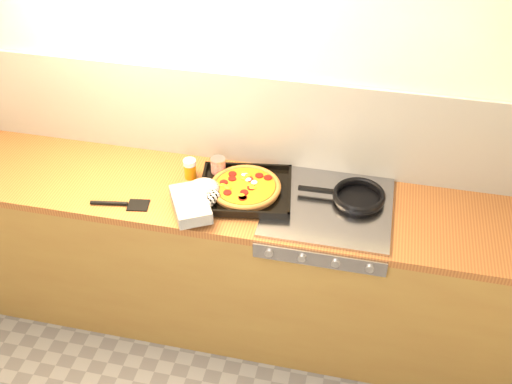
% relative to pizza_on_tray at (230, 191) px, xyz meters
% --- Properties ---
extents(room_shell, '(3.20, 3.20, 3.20)m').
position_rel_pizza_on_tray_xyz_m(room_shell, '(0.02, 0.33, 0.20)').
color(room_shell, white).
rests_on(room_shell, ground).
extents(counter_run, '(3.20, 0.62, 0.90)m').
position_rel_pizza_on_tray_xyz_m(counter_run, '(0.02, 0.04, -0.50)').
color(counter_run, olive).
rests_on(counter_run, ground).
extents(stovetop, '(0.60, 0.56, 0.02)m').
position_rel_pizza_on_tray_xyz_m(stovetop, '(0.47, 0.04, -0.04)').
color(stovetop, '#949499').
rests_on(stovetop, counter_run).
extents(pizza_on_tray, '(0.60, 0.58, 0.08)m').
position_rel_pizza_on_tray_xyz_m(pizza_on_tray, '(0.00, 0.00, 0.00)').
color(pizza_on_tray, black).
rests_on(pizza_on_tray, stovetop).
extents(frying_pan, '(0.42, 0.26, 0.04)m').
position_rel_pizza_on_tray_xyz_m(frying_pan, '(0.60, 0.10, -0.01)').
color(frying_pan, black).
rests_on(frying_pan, stovetop).
extents(tomato_can, '(0.08, 0.08, 0.11)m').
position_rel_pizza_on_tray_xyz_m(tomato_can, '(-0.11, 0.17, 0.01)').
color(tomato_can, '#98130C').
rests_on(tomato_can, counter_run).
extents(juice_glass, '(0.07, 0.07, 0.11)m').
position_rel_pizza_on_tray_xyz_m(juice_glass, '(-0.24, 0.13, 0.01)').
color(juice_glass, '#CB720B').
rests_on(juice_glass, counter_run).
extents(wooden_spoon, '(0.30, 0.04, 0.02)m').
position_rel_pizza_on_tray_xyz_m(wooden_spoon, '(0.08, 0.26, -0.04)').
color(wooden_spoon, '#B26F4B').
rests_on(wooden_spoon, counter_run).
extents(black_spatula, '(0.29, 0.10, 0.02)m').
position_rel_pizza_on_tray_xyz_m(black_spatula, '(-0.50, -0.16, -0.04)').
color(black_spatula, black).
rests_on(black_spatula, counter_run).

